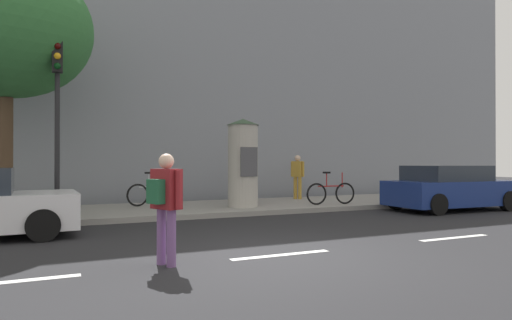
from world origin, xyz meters
TOP-DOWN VIEW (x-y plane):
  - ground_plane at (0.00, 0.00)m, footprint 80.00×80.00m
  - sidewalk_curb at (0.00, 7.00)m, footprint 36.00×4.00m
  - lane_markings at (0.00, 0.00)m, footprint 25.80×0.16m
  - building_backdrop at (0.00, 12.00)m, footprint 36.00×5.00m
  - traffic_light at (-3.40, 5.24)m, footprint 0.24×0.45m
  - poster_column at (1.93, 6.22)m, footprint 1.03×1.03m
  - street_tree at (-4.60, 6.59)m, footprint 4.29×4.29m
  - pedestrian_with_bag at (-1.93, 0.06)m, footprint 0.50×0.62m
  - pedestrian_in_dark_shirt at (2.65, 7.43)m, footprint 0.57×0.44m
  - pedestrian_tallest at (4.95, 8.03)m, footprint 0.40×0.51m
  - bicycle_leaning at (-0.55, 7.81)m, footprint 1.75×0.39m
  - bicycle_upright at (4.88, 5.71)m, footprint 1.77×0.26m
  - parked_car_red at (8.16, 3.79)m, footprint 4.27×2.13m

SIDE VIEW (x-z plane):
  - ground_plane at x=0.00m, z-range 0.00..0.00m
  - lane_markings at x=0.00m, z-range 0.00..0.01m
  - sidewalk_curb at x=0.00m, z-range 0.00..0.15m
  - bicycle_leaning at x=-0.55m, z-range -0.01..1.08m
  - bicycle_upright at x=4.88m, z-range -0.01..1.08m
  - parked_car_red at x=8.16m, z-range -0.02..1.42m
  - pedestrian_with_bag at x=-1.93m, z-range 0.17..1.85m
  - pedestrian_in_dark_shirt at x=2.65m, z-range 0.28..1.78m
  - pedestrian_tallest at x=4.95m, z-range 0.29..1.96m
  - poster_column at x=1.93m, z-range 0.17..2.94m
  - traffic_light at x=-3.40m, z-range 0.90..5.22m
  - street_tree at x=-4.60m, z-range 1.68..8.42m
  - building_backdrop at x=0.00m, z-range 0.00..10.36m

